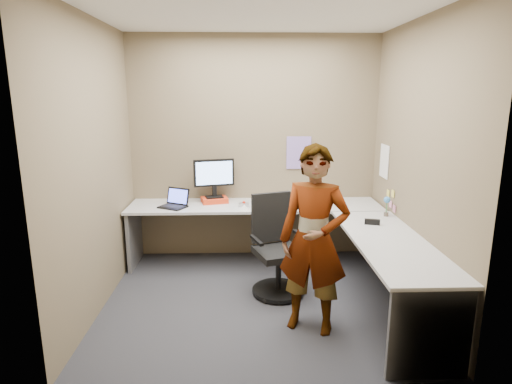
{
  "coord_description": "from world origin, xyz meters",
  "views": [
    {
      "loc": [
        -0.14,
        -3.91,
        2.02
      ],
      "look_at": [
        -0.01,
        0.25,
        1.05
      ],
      "focal_mm": 30.0,
      "sensor_mm": 36.0,
      "label": 1
    }
  ],
  "objects_px": {
    "office_chair": "(276,254)",
    "monitor": "(214,175)",
    "desk": "(298,231)",
    "person": "(314,240)"
  },
  "relations": [
    {
      "from": "desk",
      "to": "person",
      "type": "relative_size",
      "value": 1.84
    },
    {
      "from": "office_chair",
      "to": "desk",
      "type": "bearing_deg",
      "value": 21.17
    },
    {
      "from": "office_chair",
      "to": "person",
      "type": "distance_m",
      "value": 0.85
    },
    {
      "from": "monitor",
      "to": "person",
      "type": "bearing_deg",
      "value": -74.55
    },
    {
      "from": "desk",
      "to": "office_chair",
      "type": "distance_m",
      "value": 0.36
    },
    {
      "from": "monitor",
      "to": "office_chair",
      "type": "bearing_deg",
      "value": -68.03
    },
    {
      "from": "monitor",
      "to": "person",
      "type": "distance_m",
      "value": 1.9
    },
    {
      "from": "monitor",
      "to": "office_chair",
      "type": "distance_m",
      "value": 1.32
    },
    {
      "from": "office_chair",
      "to": "monitor",
      "type": "bearing_deg",
      "value": 107.6
    },
    {
      "from": "desk",
      "to": "office_chair",
      "type": "height_order",
      "value": "office_chair"
    }
  ]
}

